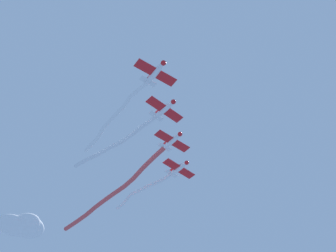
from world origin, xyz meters
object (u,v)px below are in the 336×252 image
object	(u,v)px
airplane_left_wing	(164,109)
airplane_slot	(179,168)
airplane_lead	(156,72)
airplane_right_wing	(172,141)

from	to	relation	value
airplane_left_wing	airplane_slot	xyz separation A→B (m)	(5.75, 14.54, 0.50)
airplane_lead	airplane_left_wing	xyz separation A→B (m)	(2.89, 7.28, 0.25)
airplane_right_wing	airplane_slot	distance (m)	7.82
airplane_left_wing	airplane_slot	bearing A→B (deg)	128.11
airplane_slot	airplane_right_wing	bearing A→B (deg)	-51.69
airplane_lead	airplane_left_wing	distance (m)	7.83
airplane_lead	airplane_slot	world-z (taller)	airplane_slot
airplane_lead	airplane_right_wing	distance (m)	15.65
airplane_right_wing	airplane_slot	xyz separation A→B (m)	(2.88, 7.27, 0.25)
airplane_left_wing	airplane_lead	bearing A→B (deg)	-51.97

